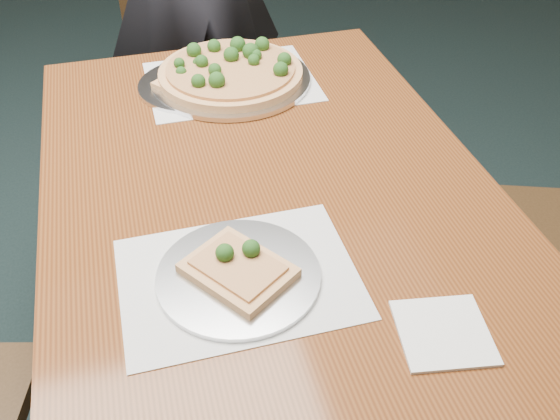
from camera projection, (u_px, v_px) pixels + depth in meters
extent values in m
plane|color=black|center=(126.00, 398.00, 1.74)|extent=(8.00, 8.00, 0.00)
cube|color=#572911|center=(280.00, 219.00, 1.22)|extent=(0.90, 1.50, 0.04)
cylinder|color=black|center=(96.00, 192.00, 1.89)|extent=(0.07, 0.07, 0.70)
cylinder|color=black|center=(339.00, 153.00, 2.05)|extent=(0.07, 0.07, 0.70)
cube|color=black|center=(198.00, 96.00, 2.14)|extent=(0.42, 0.42, 0.04)
cylinder|color=black|center=(161.00, 189.00, 2.12)|extent=(0.04, 0.04, 0.43)
cylinder|color=black|center=(149.00, 134.00, 2.39)|extent=(0.04, 0.04, 0.43)
cylinder|color=black|center=(263.00, 173.00, 2.20)|extent=(0.04, 0.04, 0.43)
cylinder|color=black|center=(241.00, 121.00, 2.46)|extent=(0.04, 0.04, 0.43)
cube|color=black|center=(183.00, 7.00, 2.13)|extent=(0.42, 0.04, 0.44)
cylinder|color=black|center=(473.00, 258.00, 1.87)|extent=(0.04, 0.04, 0.43)
cylinder|color=black|center=(494.00, 356.00, 1.59)|extent=(0.04, 0.04, 0.43)
cube|color=white|center=(231.00, 81.00, 1.60)|extent=(0.42, 0.32, 0.00)
cube|color=white|center=(239.00, 278.00, 1.06)|extent=(0.40, 0.30, 0.00)
cylinder|color=silver|center=(231.00, 79.00, 1.59)|extent=(0.41, 0.41, 0.01)
cylinder|color=tan|center=(231.00, 73.00, 1.58)|extent=(0.37, 0.37, 0.02)
cylinder|color=#D3B86E|center=(230.00, 68.00, 1.57)|extent=(0.33, 0.33, 0.01)
sphere|color=#1B4214|center=(284.00, 59.00, 1.58)|extent=(0.04, 0.04, 0.04)
sphere|color=#1B4214|center=(202.00, 61.00, 1.57)|extent=(0.03, 0.03, 0.03)
sphere|color=#1B4214|center=(215.00, 70.00, 1.54)|extent=(0.03, 0.03, 0.03)
sphere|color=#1B4214|center=(262.00, 44.00, 1.64)|extent=(0.04, 0.04, 0.04)
sphere|color=#1B4214|center=(254.00, 60.00, 1.58)|extent=(0.03, 0.03, 0.03)
sphere|color=#1B4214|center=(217.00, 80.00, 1.49)|extent=(0.04, 0.04, 0.04)
sphere|color=#1B4214|center=(251.00, 51.00, 1.61)|extent=(0.04, 0.04, 0.04)
sphere|color=#1B4214|center=(214.00, 46.00, 1.64)|extent=(0.04, 0.04, 0.04)
sphere|color=#1B4214|center=(256.00, 55.00, 1.60)|extent=(0.03, 0.03, 0.03)
sphere|color=#1B4214|center=(194.00, 50.00, 1.62)|extent=(0.04, 0.04, 0.04)
sphere|color=#1B4214|center=(231.00, 55.00, 1.60)|extent=(0.04, 0.04, 0.04)
sphere|color=#1B4214|center=(281.00, 69.00, 1.53)|extent=(0.04, 0.04, 0.04)
sphere|color=#1B4214|center=(238.00, 45.00, 1.64)|extent=(0.04, 0.04, 0.04)
sphere|color=#1B4214|center=(179.00, 63.00, 1.57)|extent=(0.03, 0.03, 0.03)
sphere|color=#1B4214|center=(198.00, 81.00, 1.49)|extent=(0.04, 0.04, 0.04)
cylinder|color=silver|center=(239.00, 275.00, 1.06)|extent=(0.28, 0.28, 0.01)
cube|color=tan|center=(238.00, 270.00, 1.05)|extent=(0.20, 0.21, 0.02)
cube|color=#D3B86E|center=(238.00, 265.00, 1.04)|extent=(0.16, 0.17, 0.01)
sphere|color=#1B4214|center=(251.00, 248.00, 1.06)|extent=(0.03, 0.03, 0.03)
sphere|color=#1B4214|center=(225.00, 253.00, 1.05)|extent=(0.03, 0.03, 0.03)
cylinder|color=silver|center=(194.00, 85.00, 1.58)|extent=(0.28, 0.28, 0.01)
cube|color=tan|center=(193.00, 80.00, 1.57)|extent=(0.21, 0.21, 0.02)
cube|color=#D3B86E|center=(193.00, 76.00, 1.56)|extent=(0.17, 0.17, 0.01)
sphere|color=#1B4214|center=(198.00, 63.00, 1.59)|extent=(0.03, 0.03, 0.03)
sphere|color=#1B4214|center=(181.00, 72.00, 1.55)|extent=(0.03, 0.03, 0.03)
cube|color=white|center=(443.00, 332.00, 0.97)|extent=(0.16, 0.16, 0.01)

